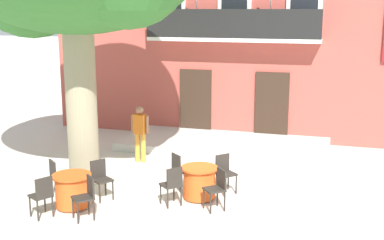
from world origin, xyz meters
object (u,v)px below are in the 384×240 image
cafe_chair_near_tree_0 (217,186)px  pedestrian_near_entrance (140,131)px  cafe_chair_middle_0 (58,176)px  cafe_chair_middle_3 (101,177)px  cafe_chair_middle_1 (42,194)px  cafe_chair_middle_2 (86,195)px  cafe_chair_near_tree_3 (172,183)px  cafe_chair_near_tree_2 (180,169)px  cafe_table_middle (72,190)px  cafe_chair_near_tree_1 (225,171)px  cafe_table_near_tree (199,182)px

cafe_chair_near_tree_0 → pedestrian_near_entrance: (-2.95, 2.82, 0.39)m
cafe_chair_middle_0 → pedestrian_near_entrance: (0.76, 3.18, 0.39)m
cafe_chair_middle_3 → pedestrian_near_entrance: 2.98m
cafe_chair_middle_1 → cafe_chair_near_tree_0: bearing=23.6°
cafe_chair_middle_0 → cafe_chair_middle_3: (0.98, 0.23, 0.00)m
cafe_chair_middle_1 → cafe_chair_middle_2: bearing=14.0°
cafe_chair_near_tree_3 → pedestrian_near_entrance: pedestrian_near_entrance is taller
cafe_chair_near_tree_3 → pedestrian_near_entrance: 3.52m
cafe_chair_middle_2 → cafe_chair_middle_1: bearing=-166.0°
cafe_chair_near_tree_2 → pedestrian_near_entrance: pedestrian_near_entrance is taller
cafe_table_middle → cafe_chair_middle_0: 0.77m
cafe_chair_near_tree_1 → cafe_chair_near_tree_2: 1.09m
cafe_table_near_tree → cafe_chair_middle_3: (-2.18, -0.65, 0.14)m
cafe_chair_middle_0 → pedestrian_near_entrance: 3.29m
cafe_chair_middle_2 → pedestrian_near_entrance: size_ratio=0.56×
cafe_chair_near_tree_1 → cafe_chair_middle_1: 4.21m
cafe_chair_near_tree_1 → cafe_chair_middle_3: bearing=-154.8°
cafe_chair_near_tree_1 → cafe_chair_middle_2: size_ratio=1.00×
cafe_chair_near_tree_2 → pedestrian_near_entrance: size_ratio=0.56×
pedestrian_near_entrance → cafe_chair_near_tree_1: bearing=-30.8°
cafe_chair_middle_3 → pedestrian_near_entrance: bearing=94.2°
cafe_chair_near_tree_2 → pedestrian_near_entrance: bearing=133.8°
cafe_chair_near_tree_1 → cafe_chair_middle_1: size_ratio=1.00×
cafe_table_near_tree → cafe_table_middle: bearing=-152.8°
cafe_chair_near_tree_3 → cafe_chair_middle_0: size_ratio=1.00×
cafe_table_near_tree → cafe_chair_middle_2: size_ratio=0.95×
pedestrian_near_entrance → cafe_chair_middle_3: bearing=-85.8°
cafe_chair_near_tree_0 → cafe_chair_middle_3: size_ratio=1.00×
pedestrian_near_entrance → cafe_chair_near_tree_3: bearing=-56.2°
cafe_chair_near_tree_1 → cafe_table_middle: (-3.01, -1.91, -0.14)m
cafe_chair_middle_0 → cafe_chair_near_tree_2: bearing=27.3°
cafe_table_near_tree → cafe_chair_near_tree_2: size_ratio=0.95×
cafe_chair_near_tree_2 → cafe_chair_near_tree_3: bearing=-81.3°
cafe_chair_middle_0 → cafe_chair_middle_2: 1.51m
cafe_table_near_tree → cafe_chair_near_tree_1: bearing=52.2°
cafe_chair_near_tree_2 → cafe_chair_middle_1: 3.31m
cafe_table_near_tree → cafe_chair_middle_2: (-1.95, -1.77, 0.14)m
cafe_table_middle → cafe_chair_near_tree_0: bearing=14.4°
cafe_chair_near_tree_0 → cafe_chair_middle_2: 2.80m
cafe_chair_near_tree_0 → cafe_chair_middle_1: size_ratio=1.00×
cafe_chair_near_tree_3 → cafe_table_middle: cafe_chair_near_tree_3 is taller
cafe_chair_near_tree_2 → cafe_chair_middle_1: (-2.24, -2.44, 0.00)m
cafe_chair_near_tree_3 → cafe_chair_middle_3: same height
cafe_chair_near_tree_2 → cafe_chair_middle_2: bearing=-121.2°
cafe_chair_near_tree_3 → cafe_chair_middle_2: (-1.50, -1.17, 0.00)m
cafe_chair_near_tree_0 → cafe_chair_middle_2: bearing=-153.3°
cafe_chair_middle_2 → pedestrian_near_entrance: bearing=96.3°
cafe_chair_near_tree_3 → cafe_chair_middle_2: size_ratio=1.00×
cafe_chair_middle_3 → cafe_chair_near_tree_3: bearing=1.6°
cafe_table_near_tree → cafe_table_middle: size_ratio=1.00×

